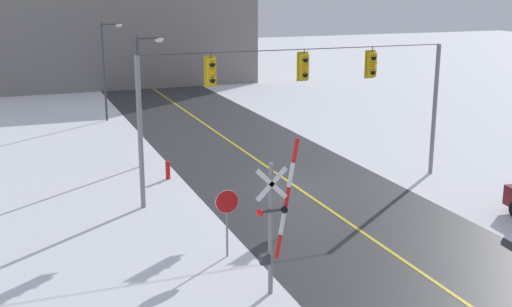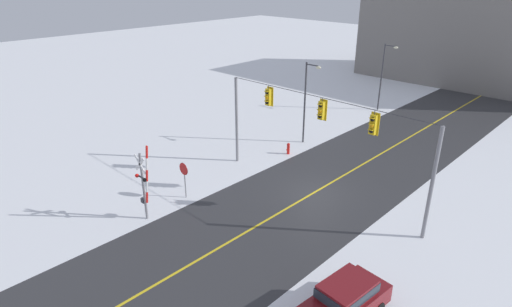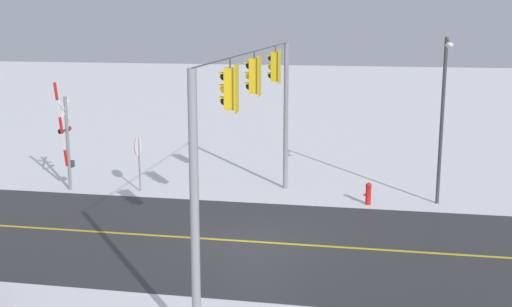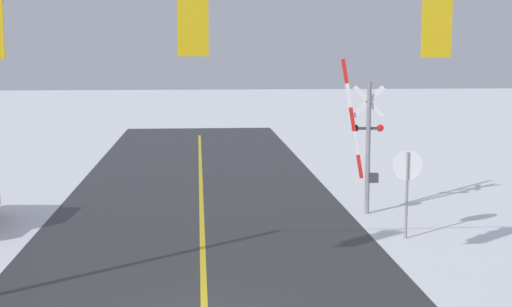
{
  "view_description": "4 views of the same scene",
  "coord_description": "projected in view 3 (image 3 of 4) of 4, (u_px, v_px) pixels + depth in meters",
  "views": [
    {
      "loc": [
        -11.67,
        -25.3,
        8.88
      ],
      "look_at": [
        -2.74,
        -1.81,
        2.33
      ],
      "focal_mm": 45.66,
      "sensor_mm": 36.0,
      "label": 1
    },
    {
      "loc": [
        13.56,
        -19.43,
        12.89
      ],
      "look_at": [
        -2.44,
        -2.77,
        2.82
      ],
      "focal_mm": 29.65,
      "sensor_mm": 36.0,
      "label": 2
    },
    {
      "loc": [
        19.85,
        3.75,
        7.22
      ],
      "look_at": [
        -2.87,
        -0.51,
        2.36
      ],
      "focal_mm": 45.53,
      "sensor_mm": 36.0,
      "label": 3
    },
    {
      "loc": [
        0.08,
        12.56,
        4.93
      ],
      "look_at": [
        -1.16,
        -3.12,
        2.71
      ],
      "focal_mm": 51.6,
      "sensor_mm": 36.0,
      "label": 4
    }
  ],
  "objects": [
    {
      "name": "streetlamp_near",
      "position": [
        443.0,
        106.0,
        24.7
      ],
      "size": [
        1.39,
        0.28,
        6.5
      ],
      "color": "#38383D",
      "rests_on": "ground"
    },
    {
      "name": "stop_sign",
      "position": [
        138.0,
        152.0,
        27.13
      ],
      "size": [
        0.8,
        0.09,
        2.35
      ],
      "color": "gray",
      "rests_on": "ground"
    },
    {
      "name": "fire_hydrant",
      "position": [
        368.0,
        193.0,
        25.45
      ],
      "size": [
        0.24,
        0.31,
        0.88
      ],
      "color": "red",
      "rests_on": "ground"
    },
    {
      "name": "railroad_crossing",
      "position": [
        66.0,
        138.0,
        27.15
      ],
      "size": [
        1.35,
        0.31,
        4.67
      ],
      "color": "gray",
      "rests_on": "ground"
    },
    {
      "name": "ground_plane",
      "position": [
        255.0,
        242.0,
        21.26
      ],
      "size": [
        160.0,
        160.0,
        0.0
      ],
      "primitive_type": "plane",
      "color": "white"
    },
    {
      "name": "signal_span",
      "position": [
        255.0,
        112.0,
        20.43
      ],
      "size": [
        14.2,
        0.47,
        6.22
      ],
      "color": "gray",
      "rests_on": "ground"
    },
    {
      "name": "lane_centre_line",
      "position": [
        444.0,
        254.0,
        20.17
      ],
      "size": [
        0.14,
        72.0,
        0.01
      ],
      "primitive_type": "cube",
      "color": "gold",
      "rests_on": "ground"
    },
    {
      "name": "road_asphalt",
      "position": [
        444.0,
        254.0,
        20.18
      ],
      "size": [
        9.0,
        80.0,
        0.01
      ],
      "primitive_type": "cube",
      "color": "#303033",
      "rests_on": "ground"
    }
  ]
}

